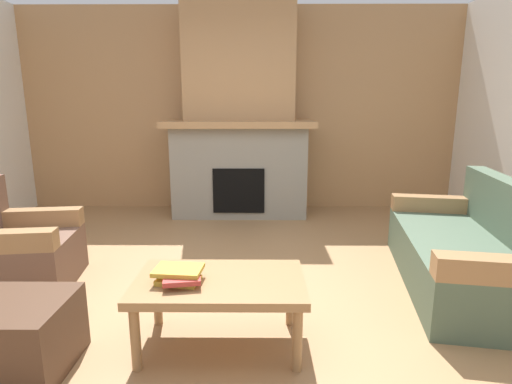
{
  "coord_description": "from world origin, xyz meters",
  "views": [
    {
      "loc": [
        0.25,
        -2.64,
        1.44
      ],
      "look_at": [
        0.22,
        1.14,
        0.61
      ],
      "focal_mm": 28.17,
      "sensor_mm": 36.0,
      "label": 1
    }
  ],
  "objects_px": {
    "couch": "(469,252)",
    "coffee_table": "(220,287)",
    "fireplace": "(240,125)",
    "armchair": "(16,250)",
    "ottoman": "(21,336)"
  },
  "relations": [
    {
      "from": "coffee_table",
      "to": "couch",
      "type": "bearing_deg",
      "value": 23.61
    },
    {
      "from": "couch",
      "to": "armchair",
      "type": "height_order",
      "value": "same"
    },
    {
      "from": "fireplace",
      "to": "armchair",
      "type": "height_order",
      "value": "fireplace"
    },
    {
      "from": "fireplace",
      "to": "coffee_table",
      "type": "relative_size",
      "value": 2.7
    },
    {
      "from": "armchair",
      "to": "coffee_table",
      "type": "xyz_separation_m",
      "value": [
        1.71,
        -0.82,
        0.08
      ]
    },
    {
      "from": "fireplace",
      "to": "coffee_table",
      "type": "xyz_separation_m",
      "value": [
        0.02,
        -3.07,
        -0.79
      ]
    },
    {
      "from": "couch",
      "to": "ottoman",
      "type": "xyz_separation_m",
      "value": [
        -2.97,
        -1.07,
        -0.09
      ]
    },
    {
      "from": "fireplace",
      "to": "armchair",
      "type": "xyz_separation_m",
      "value": [
        -1.69,
        -2.25,
        -0.87
      ]
    },
    {
      "from": "coffee_table",
      "to": "ottoman",
      "type": "bearing_deg",
      "value": -167.22
    },
    {
      "from": "fireplace",
      "to": "couch",
      "type": "bearing_deg",
      "value": -49.37
    },
    {
      "from": "fireplace",
      "to": "coffee_table",
      "type": "bearing_deg",
      "value": -89.63
    },
    {
      "from": "couch",
      "to": "coffee_table",
      "type": "xyz_separation_m",
      "value": [
        -1.9,
        -0.83,
        0.09
      ]
    },
    {
      "from": "coffee_table",
      "to": "ottoman",
      "type": "relative_size",
      "value": 1.92
    },
    {
      "from": "couch",
      "to": "coffee_table",
      "type": "relative_size",
      "value": 1.92
    },
    {
      "from": "fireplace",
      "to": "armchair",
      "type": "bearing_deg",
      "value": -126.85
    }
  ]
}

